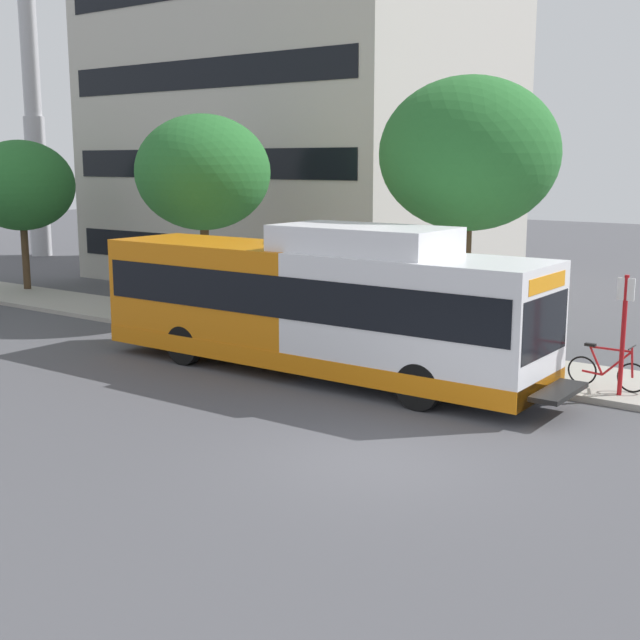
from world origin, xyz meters
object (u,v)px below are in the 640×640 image
Objects in this scene: street_tree_mid_block at (203,173)px; bicycle_parked at (607,370)px; bus_stop_sign_pole at (624,326)px; street_tree_near_stop at (469,154)px; street_tree_far_block at (21,186)px; transit_bus at (315,305)px.

bicycle_parked is at bearing -95.73° from street_tree_mid_block.
bicycle_parked is at bearing 48.97° from bus_stop_sign_pole.
bus_stop_sign_pole is 6.34m from street_tree_near_stop.
bus_stop_sign_pole is 0.45× the size of street_tree_far_block.
bicycle_parked is 14.07m from street_tree_mid_block.
street_tree_near_stop reaches higher than street_tree_far_block.
street_tree_far_block is at bearing 88.85° from street_tree_mid_block.
bicycle_parked is at bearing -112.09° from street_tree_near_stop.
street_tree_near_stop is 18.90m from street_tree_far_block.
transit_bus is at bearing 110.10° from bicycle_parked.
street_tree_near_stop is (1.78, 4.38, 4.70)m from bicycle_parked.
street_tree_near_stop reaches higher than transit_bus.
street_tree_far_block is at bearing 85.47° from bus_stop_sign_pole.
street_tree_mid_block is (1.34, 13.37, 4.17)m from bicycle_parked.
transit_bus is 4.71× the size of bus_stop_sign_pole.
street_tree_far_block is at bearing 77.21° from transit_bus.
bicycle_parked is at bearing -93.79° from street_tree_far_block.
street_tree_near_stop is at bearing 66.10° from bus_stop_sign_pole.
street_tree_near_stop is at bearing 67.91° from bicycle_parked.
bus_stop_sign_pole is at bearing -96.94° from street_tree_mid_block.
street_tree_mid_block is at bearing 84.27° from bicycle_parked.
bicycle_parked is 0.27× the size of street_tree_mid_block.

